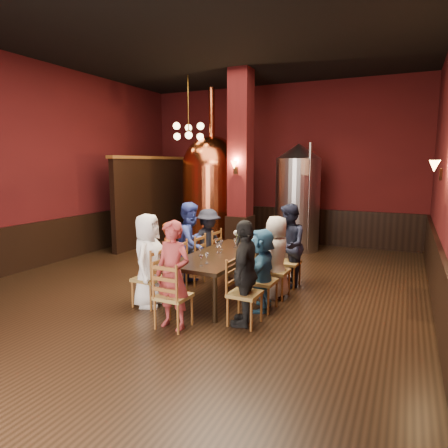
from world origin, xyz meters
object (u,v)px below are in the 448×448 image
at_px(dining_table, 223,257).
at_px(steel_vessel, 298,197).
at_px(person_2, 191,243).
at_px(copper_kettle, 212,190).
at_px(rose_vase, 238,235).
at_px(person_0, 148,260).
at_px(person_1, 172,258).

relative_size(dining_table, steel_vessel, 0.87).
distance_m(person_2, steel_vessel, 4.02).
bearing_deg(copper_kettle, rose_vase, -56.02).
relative_size(person_0, steel_vessel, 0.54).
height_order(dining_table, person_2, person_2).
relative_size(person_2, rose_vase, 4.96).
height_order(person_1, steel_vessel, steel_vessel).
bearing_deg(copper_kettle, dining_table, -61.04).
relative_size(person_1, steel_vessel, 0.46).
bearing_deg(person_0, copper_kettle, -0.35).
distance_m(copper_kettle, steel_vessel, 2.33).
bearing_deg(steel_vessel, person_0, -101.97).
distance_m(dining_table, steel_vessel, 4.26).
distance_m(dining_table, person_0, 1.31).
distance_m(person_2, rose_vase, 0.91).
distance_m(copper_kettle, rose_vase, 3.74).
height_order(person_1, rose_vase, person_1).
relative_size(dining_table, copper_kettle, 0.57).
relative_size(person_1, copper_kettle, 0.30).
bearing_deg(person_2, rose_vase, -72.99).
distance_m(steel_vessel, rose_vase, 3.56).
height_order(person_2, steel_vessel, steel_vessel).
height_order(dining_table, rose_vase, rose_vase).
bearing_deg(person_1, copper_kettle, 7.72).
distance_m(dining_table, person_1, 0.91).
xyz_separation_m(person_2, rose_vase, (0.84, 0.31, 0.17)).
height_order(person_1, person_2, person_2).
bearing_deg(rose_vase, person_0, -118.23).
xyz_separation_m(dining_table, person_2, (-0.84, 0.36, 0.10)).
height_order(dining_table, person_0, person_0).
height_order(copper_kettle, rose_vase, copper_kettle).
bearing_deg(person_1, dining_table, -79.54).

